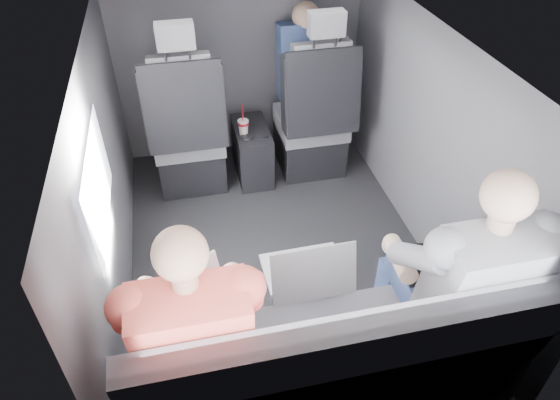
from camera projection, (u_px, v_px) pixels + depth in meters
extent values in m
plane|color=black|center=(278.00, 252.00, 3.16)|extent=(2.60, 2.60, 0.00)
plane|color=#B2B2AD|center=(277.00, 45.00, 2.31)|extent=(2.60, 2.60, 0.00)
cube|color=#56565B|center=(108.00, 186.00, 2.58)|extent=(0.02, 2.60, 1.35)
cube|color=#56565B|center=(429.00, 145.00, 2.89)|extent=(0.02, 2.60, 1.35)
cube|color=#56565B|center=(240.00, 68.00, 3.72)|extent=(1.80, 0.02, 1.35)
cube|color=#56565B|center=(357.00, 371.00, 1.74)|extent=(1.80, 0.02, 1.35)
cube|color=white|center=(98.00, 185.00, 2.22)|extent=(0.02, 0.75, 0.42)
cube|color=black|center=(323.00, 83.00, 3.24)|extent=(0.35, 0.11, 0.59)
cube|color=black|center=(192.00, 162.00, 3.69)|extent=(0.46, 0.48, 0.30)
cube|color=#59595D|center=(188.00, 136.00, 3.53)|extent=(0.48, 0.46, 0.14)
cube|color=#59595D|center=(184.00, 102.00, 3.14)|extent=(0.38, 0.18, 0.61)
cube|color=black|center=(149.00, 110.00, 3.13)|extent=(0.08, 0.21, 0.53)
cube|color=black|center=(219.00, 103.00, 3.20)|extent=(0.08, 0.21, 0.53)
cube|color=black|center=(185.00, 108.00, 3.10)|extent=(0.50, 0.11, 0.58)
cube|color=#59595D|center=(175.00, 36.00, 2.84)|extent=(0.22, 0.10, 0.15)
cube|color=black|center=(309.00, 147.00, 3.84)|extent=(0.46, 0.48, 0.30)
cube|color=#59595D|center=(311.00, 122.00, 3.68)|extent=(0.48, 0.46, 0.14)
cube|color=#59595D|center=(321.00, 88.00, 3.30)|extent=(0.38, 0.18, 0.61)
cube|color=black|center=(289.00, 96.00, 3.28)|extent=(0.08, 0.21, 0.53)
cube|color=black|center=(352.00, 89.00, 3.35)|extent=(0.08, 0.21, 0.53)
cube|color=black|center=(324.00, 94.00, 3.25)|extent=(0.50, 0.11, 0.58)
cube|color=#59595D|center=(327.00, 24.00, 2.99)|extent=(0.22, 0.10, 0.15)
cube|color=black|center=(252.00, 152.00, 3.70)|extent=(0.24, 0.48, 0.40)
cylinder|color=black|center=(247.00, 137.00, 3.47)|extent=(0.09, 0.09, 0.01)
cylinder|color=black|center=(263.00, 135.00, 3.49)|extent=(0.09, 0.09, 0.01)
cube|color=#59595D|center=(326.00, 373.00, 2.24)|extent=(1.60, 0.50, 0.45)
cube|color=#59595D|center=(352.00, 358.00, 1.78)|extent=(1.60, 0.17, 0.47)
cylinder|color=red|center=(243.00, 123.00, 3.46)|extent=(0.08, 0.08, 0.02)
cylinder|color=white|center=(243.00, 121.00, 3.45)|extent=(0.08, 0.08, 0.01)
cylinder|color=red|center=(243.00, 112.00, 3.41)|extent=(0.01, 0.01, 0.13)
cube|color=silver|center=(186.00, 289.00, 2.15)|extent=(0.43, 0.39, 0.02)
cube|color=silver|center=(186.00, 290.00, 2.13)|extent=(0.32, 0.26, 0.00)
cube|color=silver|center=(185.00, 274.00, 2.20)|extent=(0.12, 0.10, 0.00)
cube|color=silver|center=(185.00, 297.00, 1.95)|extent=(0.34, 0.24, 0.24)
cube|color=silver|center=(185.00, 296.00, 1.95)|extent=(0.30, 0.20, 0.21)
cube|color=#ADADB1|center=(304.00, 269.00, 2.24)|extent=(0.36, 0.26, 0.02)
cube|color=silver|center=(305.00, 269.00, 2.23)|extent=(0.30, 0.14, 0.00)
cube|color=#ADADB1|center=(300.00, 255.00, 2.30)|extent=(0.11, 0.06, 0.00)
cube|color=#ADADB1|center=(314.00, 274.00, 2.05)|extent=(0.36, 0.08, 0.24)
cube|color=silver|center=(314.00, 273.00, 2.05)|extent=(0.32, 0.06, 0.20)
cube|color=black|center=(429.00, 261.00, 2.28)|extent=(0.35, 0.28, 0.02)
cube|color=black|center=(431.00, 262.00, 2.26)|extent=(0.28, 0.17, 0.00)
cube|color=black|center=(423.00, 250.00, 2.32)|extent=(0.10, 0.07, 0.00)
cube|color=black|center=(449.00, 265.00, 2.11)|extent=(0.32, 0.13, 0.21)
cube|color=silver|center=(448.00, 264.00, 2.11)|extent=(0.28, 0.10, 0.18)
cube|color=#333237|center=(170.00, 339.00, 2.04)|extent=(0.15, 0.44, 0.13)
cube|color=#333237|center=(223.00, 329.00, 2.08)|extent=(0.15, 0.44, 0.13)
cube|color=#333237|center=(176.00, 336.00, 2.39)|extent=(0.13, 0.13, 0.45)
cube|color=#333237|center=(221.00, 328.00, 2.43)|extent=(0.13, 0.13, 0.45)
cube|color=#E55F4B|center=(195.00, 338.00, 1.75)|extent=(0.40, 0.27, 0.54)
sphere|color=tan|center=(180.00, 254.00, 1.53)|extent=(0.18, 0.18, 0.18)
cylinder|color=tan|center=(141.00, 303.00, 1.99)|extent=(0.11, 0.28, 0.12)
cylinder|color=tan|center=(239.00, 287.00, 2.06)|extent=(0.11, 0.28, 0.12)
cube|color=navy|center=(421.00, 293.00, 2.23)|extent=(0.16, 0.46, 0.14)
cube|color=navy|center=(468.00, 284.00, 2.27)|extent=(0.16, 0.46, 0.14)
cube|color=navy|center=(391.00, 295.00, 2.59)|extent=(0.14, 0.14, 0.45)
cube|color=navy|center=(432.00, 288.00, 2.63)|extent=(0.14, 0.14, 0.45)
cube|color=slate|center=(483.00, 283.00, 1.93)|extent=(0.42, 0.28, 0.57)
sphere|color=tan|center=(508.00, 195.00, 1.70)|extent=(0.19, 0.19, 0.19)
cylinder|color=tan|center=(400.00, 258.00, 2.17)|extent=(0.12, 0.29, 0.13)
cylinder|color=tan|center=(487.00, 243.00, 2.24)|extent=(0.12, 0.29, 0.13)
cube|color=navy|center=(305.00, 61.00, 3.57)|extent=(0.38, 0.25, 0.56)
sphere|color=tan|center=(306.00, 16.00, 3.39)|extent=(0.19, 0.19, 0.19)
cube|color=navy|center=(302.00, 94.00, 3.79)|extent=(0.33, 0.38, 0.12)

